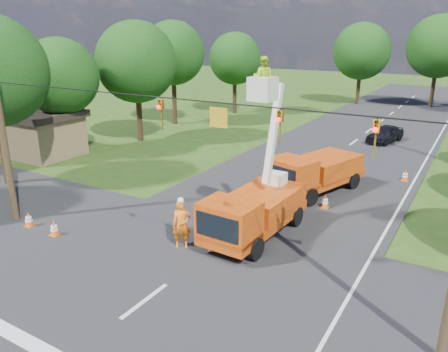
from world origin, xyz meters
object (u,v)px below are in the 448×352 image
Objects in this scene: bucket_truck at (254,202)px; ground_worker at (181,224)px; traffic_cone_3 at (325,201)px; shed at (40,133)px; tree_left_e at (173,53)px; second_truck at (314,172)px; traffic_cone_7 at (405,175)px; traffic_cone_4 at (54,228)px; tree_left_d at (136,62)px; distant_car at (385,134)px; traffic_cone_5 at (29,219)px; tree_left_f at (235,59)px; tree_far_b at (439,46)px; traffic_cone_2 at (266,221)px; pole_left at (1,124)px; tree_left_c at (60,77)px; tree_far_a at (362,51)px.

bucket_truck is 3.17m from ground_worker.
shed reaches higher than traffic_cone_3.
tree_left_e reaches higher than traffic_cone_3.
shed is (-19.17, -2.50, 0.45)m from second_truck.
second_truck is 6.12m from traffic_cone_7.
bucket_truck is at bearing 30.41° from traffic_cone_4.
tree_left_d is at bearing 160.13° from traffic_cone_3.
tree_left_e is (-18.84, -2.45, 5.81)m from distant_car.
traffic_cone_5 is at bearing -68.93° from tree_left_e.
tree_left_f is 0.81× the size of tree_far_b.
traffic_cone_2 is 1.00× the size of traffic_cone_3.
tree_left_c is at bearing 127.87° from pole_left.
second_truck is 2.33m from traffic_cone_3.
ground_worker is (-2.04, -2.36, -0.56)m from bucket_truck.
traffic_cone_3 is at bearing -0.89° from tree_left_c.
second_truck reaches higher than ground_worker.
tree_left_e is (-19.21, 13.29, 6.13)m from traffic_cone_3.
tree_left_c is 0.87× the size of tree_left_d.
tree_left_f reaches higher than traffic_cone_2.
traffic_cone_7 is (6.30, 13.42, -0.65)m from ground_worker.
tree_left_f reaches higher than traffic_cone_5.
traffic_cone_7 is 21.42m from pole_left.
shed is at bearing 136.74° from pole_left.
shed is 4.22m from tree_left_c.
tree_left_e reaches higher than traffic_cone_7.
tree_far_a reaches higher than ground_worker.
traffic_cone_7 is 23.01m from tree_left_c.
ground_worker is 14.84m from traffic_cone_7.
second_truck is at bearing 35.99° from ground_worker.
tree_left_c is 0.86× the size of tree_left_e.
distant_car is at bearing 70.92° from traffic_cone_4.
bucket_truck is 10.47× the size of traffic_cone_5.
tree_left_d reaches higher than traffic_cone_4.
pole_left reaches higher than bucket_truck.
traffic_cone_7 is at bearing 67.43° from traffic_cone_2.
bucket_truck is at bearing -15.90° from tree_left_c.
distant_car is at bearing -18.25° from tree_left_f.
second_truck is at bearing 54.52° from traffic_cone_4.
tree_far_b is (0.59, 36.29, 6.45)m from traffic_cone_3.
distant_car reaches higher than traffic_cone_5.
ground_worker is at bearing 15.22° from traffic_cone_5.
tree_left_d is (-8.50, 15.25, 5.77)m from traffic_cone_4.
tree_far_a reaches higher than pole_left.
ground_worker is 0.21× the size of tree_far_a.
tree_far_b is (-2.10, 29.88, 6.45)m from traffic_cone_7.
tree_left_f is (-17.21, 21.29, 5.33)m from traffic_cone_3.
tree_left_e is at bearing 137.09° from bucket_truck.
tree_left_c is at bearing 166.67° from bucket_truck.
bucket_truck is at bearing -34.63° from tree_left_d.
second_truck is at bearing 124.73° from traffic_cone_3.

